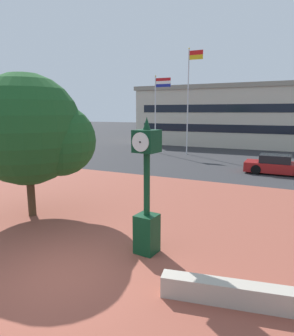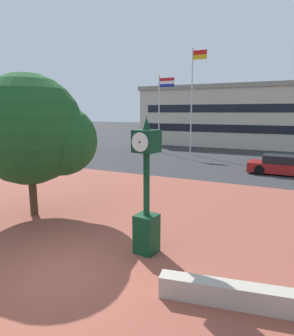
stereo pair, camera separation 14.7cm
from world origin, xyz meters
TOP-DOWN VIEW (x-y plane):
  - ground_plane at (0.00, 0.00)m, footprint 200.00×200.00m
  - plaza_brick_paving at (0.00, 4.02)m, footprint 44.00×16.03m
  - planter_wall at (4.14, 0.74)m, footprint 3.22×0.98m
  - street_clock at (1.36, 2.13)m, footprint 0.69×0.74m
  - plaza_tree at (-4.00, 3.20)m, footprint 4.61×4.29m
  - car_street_near at (4.33, 16.36)m, footprint 4.26×1.97m
  - flagpole_primary at (-7.37, 22.74)m, footprint 1.68×0.14m
  - flagpole_secondary at (-4.05, 22.74)m, footprint 1.41×0.14m
  - civic_building at (-1.65, 37.11)m, footprint 23.46×16.10m

SIDE VIEW (x-z plane):
  - ground_plane at x=0.00m, z-range 0.00..0.00m
  - plaza_brick_paving at x=0.00m, z-range 0.00..0.01m
  - planter_wall at x=4.14m, z-range 0.00..0.50m
  - car_street_near at x=4.33m, z-range -0.07..1.21m
  - street_clock at x=1.36m, z-range -0.28..3.71m
  - plaza_tree at x=-4.00m, z-range 0.56..6.16m
  - civic_building at x=-1.65m, z-range 0.01..7.26m
  - flagpole_primary at x=-7.37m, z-range 0.72..8.40m
  - flagpole_secondary at x=-4.05m, z-range 0.66..10.63m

